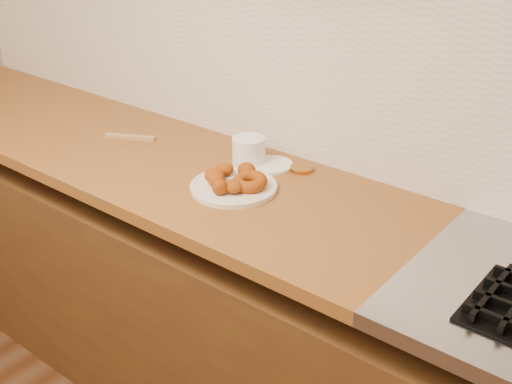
% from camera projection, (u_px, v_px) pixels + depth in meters
% --- Properties ---
extents(wall_back, '(4.00, 0.02, 2.70)m').
position_uv_depth(wall_back, '(327.00, 19.00, 1.87)').
color(wall_back, '#BEAB93').
rests_on(wall_back, ground).
extents(base_cabinet, '(3.60, 0.60, 0.77)m').
position_uv_depth(base_cabinet, '(260.00, 334.00, 2.09)').
color(base_cabinet, '#4B3111').
rests_on(base_cabinet, floor).
extents(butcher_block, '(2.30, 0.62, 0.04)m').
position_uv_depth(butcher_block, '(114.00, 146.00, 2.23)').
color(butcher_block, brown).
rests_on(butcher_block, base_cabinet).
extents(backsplash, '(3.60, 0.02, 0.60)m').
position_uv_depth(backsplash, '(322.00, 70.00, 1.93)').
color(backsplash, beige).
rests_on(backsplash, wall_back).
extents(donut_plate, '(0.26, 0.26, 0.01)m').
position_uv_depth(donut_plate, '(234.00, 187.00, 1.88)').
color(donut_plate, beige).
rests_on(donut_plate, butcher_block).
extents(ring_donut, '(0.11, 0.11, 0.05)m').
position_uv_depth(ring_donut, '(250.00, 182.00, 1.85)').
color(ring_donut, '#9C3500').
rests_on(ring_donut, donut_plate).
extents(fried_dough_chunks, '(0.17, 0.19, 0.05)m').
position_uv_depth(fried_dough_chunks, '(227.00, 177.00, 1.87)').
color(fried_dough_chunks, '#9C3500').
rests_on(fried_dough_chunks, donut_plate).
extents(plastic_tub, '(0.12, 0.12, 0.09)m').
position_uv_depth(plastic_tub, '(249.00, 151.00, 2.03)').
color(plastic_tub, white).
rests_on(plastic_tub, butcher_block).
extents(tub_lid, '(0.15, 0.15, 0.01)m').
position_uv_depth(tub_lid, '(271.00, 165.00, 2.03)').
color(tub_lid, white).
rests_on(tub_lid, butcher_block).
extents(brass_jar_lid, '(0.09, 0.09, 0.01)m').
position_uv_depth(brass_jar_lid, '(302.00, 169.00, 2.00)').
color(brass_jar_lid, '#A46C2C').
rests_on(brass_jar_lid, butcher_block).
extents(wooden_utensil, '(0.17, 0.10, 0.01)m').
position_uv_depth(wooden_utensil, '(130.00, 137.00, 2.23)').
color(wooden_utensil, '#9D7B4A').
rests_on(wooden_utensil, butcher_block).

